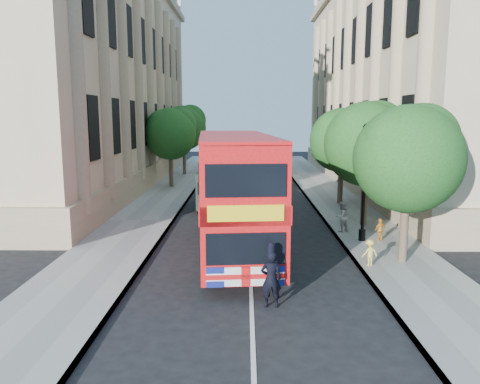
{
  "coord_description": "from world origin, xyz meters",
  "views": [
    {
      "loc": [
        -0.19,
        -14.24,
        5.59
      ],
      "look_at": [
        -0.43,
        5.95,
        2.3
      ],
      "focal_mm": 35.0,
      "sensor_mm": 36.0,
      "label": 1
    }
  ],
  "objects_px": {
    "double_decker_bus": "(235,190)",
    "woman_pedestrian": "(342,217)",
    "lamp_post": "(364,187)",
    "box_van": "(216,186)",
    "police_constable": "(271,279)"
  },
  "relations": [
    {
      "from": "double_decker_bus",
      "to": "woman_pedestrian",
      "type": "height_order",
      "value": "double_decker_bus"
    },
    {
      "from": "lamp_post",
      "to": "woman_pedestrian",
      "type": "distance_m",
      "value": 2.37
    },
    {
      "from": "box_van",
      "to": "woman_pedestrian",
      "type": "xyz_separation_m",
      "value": [
        6.36,
        -6.27,
        -0.51
      ]
    },
    {
      "from": "box_van",
      "to": "police_constable",
      "type": "bearing_deg",
      "value": -79.79
    },
    {
      "from": "box_van",
      "to": "police_constable",
      "type": "height_order",
      "value": "box_van"
    },
    {
      "from": "double_decker_bus",
      "to": "woman_pedestrian",
      "type": "relative_size",
      "value": 7.17
    },
    {
      "from": "police_constable",
      "to": "double_decker_bus",
      "type": "bearing_deg",
      "value": -82.16
    },
    {
      "from": "police_constable",
      "to": "woman_pedestrian",
      "type": "bearing_deg",
      "value": -118.28
    },
    {
      "from": "police_constable",
      "to": "woman_pedestrian",
      "type": "relative_size",
      "value": 1.16
    },
    {
      "from": "double_decker_bus",
      "to": "box_van",
      "type": "relative_size",
      "value": 2.15
    },
    {
      "from": "double_decker_bus",
      "to": "box_van",
      "type": "xyz_separation_m",
      "value": [
        -1.33,
        9.49,
        -1.27
      ]
    },
    {
      "from": "lamp_post",
      "to": "box_van",
      "type": "xyz_separation_m",
      "value": [
        -6.96,
        7.86,
        -1.15
      ]
    },
    {
      "from": "lamp_post",
      "to": "police_constable",
      "type": "height_order",
      "value": "lamp_post"
    },
    {
      "from": "lamp_post",
      "to": "box_van",
      "type": "bearing_deg",
      "value": 131.51
    },
    {
      "from": "police_constable",
      "to": "woman_pedestrian",
      "type": "distance_m",
      "value": 9.5
    }
  ]
}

